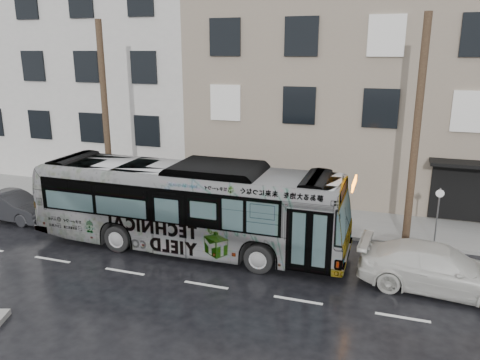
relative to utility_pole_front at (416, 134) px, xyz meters
The scene contains 10 objects.
ground 8.65m from the utility_pole_front, 153.08° to the right, with size 120.00×120.00×0.00m, color black.
sidewalk 8.11m from the utility_pole_front, 166.17° to the left, with size 90.00×3.60×0.15m, color gray.
building_taupe 9.56m from the utility_pole_front, 99.07° to the left, with size 20.00×12.00×11.00m, color gray.
building_grey 27.02m from the utility_pole_front, 156.02° to the left, with size 26.00×15.00×16.00m, color beige.
utility_pole_front is the anchor object (origin of this frame).
utility_pole_rear 14.00m from the utility_pole_front, behind, with size 0.30×0.30×9.00m, color #4B3825.
sign_post 3.48m from the utility_pole_front, ahead, with size 0.06×0.06×2.40m, color slate.
bus 9.39m from the utility_pole_front, 160.42° to the right, with size 2.99×12.80×3.57m, color #B2B2B2.
white_sedan 5.39m from the utility_pole_front, 74.79° to the right, with size 2.12×5.22×1.51m, color beige.
dark_sedan 18.31m from the utility_pole_front, behind, with size 1.42×4.06×1.34m, color black.
Camera 1 is at (5.69, -15.87, 7.78)m, focal length 35.00 mm.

